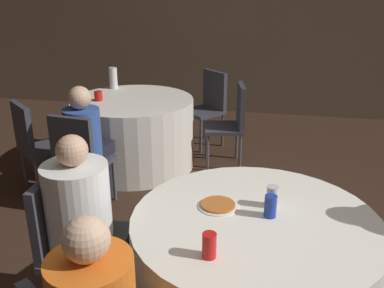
{
  "coord_description": "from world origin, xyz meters",
  "views": [
    {
      "loc": [
        -0.04,
        -1.87,
        1.93
      ],
      "look_at": [
        -0.59,
        0.85,
        0.85
      ],
      "focal_mm": 40.0,
      "sensor_mm": 36.0,
      "label": 1
    }
  ],
  "objects": [
    {
      "name": "bottle_far",
      "position": [
        -1.85,
        2.64,
        0.86
      ],
      "size": [
        0.09,
        0.09,
        0.24
      ],
      "color": "white",
      "rests_on": "table_far"
    },
    {
      "name": "chair_near_west",
      "position": [
        -1.17,
        0.05,
        0.53
      ],
      "size": [
        0.42,
        0.42,
        0.9
      ],
      "rotation": [
        0.0,
        0.0,
        -1.52
      ],
      "color": "#383842",
      "rests_on": "ground_plane"
    },
    {
      "name": "soda_can_red",
      "position": [
        -0.28,
        -0.26,
        0.81
      ],
      "size": [
        0.07,
        0.07,
        0.12
      ],
      "color": "red",
      "rests_on": "table_near"
    },
    {
      "name": "chair_far_east",
      "position": [
        -0.47,
        2.45,
        0.53
      ],
      "size": [
        0.47,
        0.47,
        0.9
      ],
      "rotation": [
        0.0,
        0.0,
        -4.51
      ],
      "color": "#383842",
      "rests_on": "ground_plane"
    },
    {
      "name": "cup_far",
      "position": [
        -1.82,
        2.12,
        0.79
      ],
      "size": [
        0.08,
        0.08,
        0.1
      ],
      "color": "red",
      "rests_on": "table_far"
    },
    {
      "name": "chair_far_southwest",
      "position": [
        -2.17,
        1.43,
        0.53
      ],
      "size": [
        0.56,
        0.56,
        0.9
      ],
      "rotation": [
        0.0,
        0.0,
        -0.69
      ],
      "color": "#383842",
      "rests_on": "ground_plane"
    },
    {
      "name": "person_blue_shirt",
      "position": [
        -1.61,
        1.36,
        0.55
      ],
      "size": [
        0.33,
        0.49,
        1.11
      ],
      "rotation": [
        0.0,
        0.0,
        -0.12
      ],
      "color": "black",
      "rests_on": "ground_plane"
    },
    {
      "name": "pizza_plate_near",
      "position": [
        -0.31,
        0.2,
        0.75
      ],
      "size": [
        0.22,
        0.22,
        0.02
      ],
      "color": "white",
      "rests_on": "table_near"
    },
    {
      "name": "soda_can_silver",
      "position": [
        -0.02,
        0.26,
        0.81
      ],
      "size": [
        0.07,
        0.07,
        0.12
      ],
      "color": "silver",
      "rests_on": "table_near"
    },
    {
      "name": "person_white_shirt",
      "position": [
        -1.02,
        0.06,
        0.6
      ],
      "size": [
        0.52,
        0.37,
        1.16
      ],
      "rotation": [
        0.0,
        0.0,
        -1.52
      ],
      "color": "#282828",
      "rests_on": "ground_plane"
    },
    {
      "name": "chair_far_northeast",
      "position": [
        -0.81,
        3.04,
        0.53
      ],
      "size": [
        0.56,
        0.56,
        0.9
      ],
      "rotation": [
        0.0,
        0.0,
        -3.85
      ],
      "color": "#383842",
      "rests_on": "ground_plane"
    },
    {
      "name": "table_far",
      "position": [
        -1.5,
        2.24,
        0.37
      ],
      "size": [
        1.28,
        1.28,
        0.75
      ],
      "color": "white",
      "rests_on": "ground_plane"
    },
    {
      "name": "table_near",
      "position": [
        -0.09,
        0.11,
        0.37
      ],
      "size": [
        1.33,
        1.33,
        0.75
      ],
      "color": "white",
      "rests_on": "ground_plane"
    },
    {
      "name": "soda_can_blue",
      "position": [
        -0.02,
        0.15,
        0.81
      ],
      "size": [
        0.07,
        0.07,
        0.12
      ],
      "color": "#1E38A5",
      "rests_on": "table_near"
    },
    {
      "name": "chair_far_south",
      "position": [
        -1.63,
        1.19,
        0.53
      ],
      "size": [
        0.45,
        0.45,
        0.9
      ],
      "rotation": [
        0.0,
        0.0,
        -0.12
      ],
      "color": "#383842",
      "rests_on": "ground_plane"
    },
    {
      "name": "wall_back",
      "position": [
        0.0,
        4.48,
        1.4
      ],
      "size": [
        16.0,
        0.06,
        2.8
      ],
      "color": "gray",
      "rests_on": "ground_plane"
    }
  ]
}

